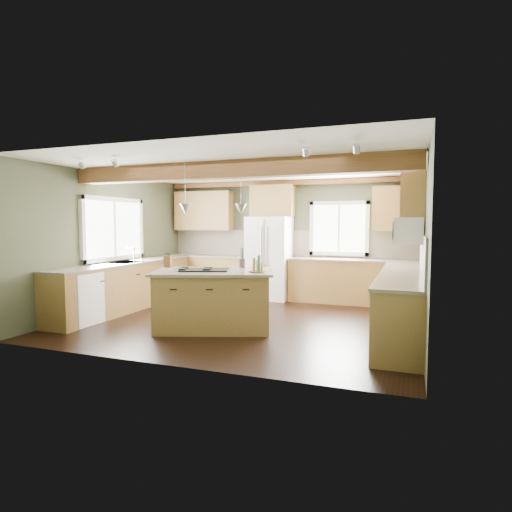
% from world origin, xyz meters
% --- Properties ---
extents(floor, '(5.60, 5.60, 0.00)m').
position_xyz_m(floor, '(0.00, 0.00, 0.00)').
color(floor, black).
rests_on(floor, ground).
extents(ceiling, '(5.60, 5.60, 0.00)m').
position_xyz_m(ceiling, '(0.00, 0.00, 2.60)').
color(ceiling, silver).
rests_on(ceiling, wall_back).
extents(wall_back, '(5.60, 0.00, 5.60)m').
position_xyz_m(wall_back, '(0.00, 2.50, 1.30)').
color(wall_back, '#434833').
rests_on(wall_back, ground).
extents(wall_left, '(0.00, 5.00, 5.00)m').
position_xyz_m(wall_left, '(-2.80, 0.00, 1.30)').
color(wall_left, '#434833').
rests_on(wall_left, ground).
extents(wall_right, '(0.00, 5.00, 5.00)m').
position_xyz_m(wall_right, '(2.80, 0.00, 1.30)').
color(wall_right, '#434833').
rests_on(wall_right, ground).
extents(ceiling_beam, '(5.55, 0.26, 0.26)m').
position_xyz_m(ceiling_beam, '(0.00, -0.70, 2.47)').
color(ceiling_beam, '#4D2C16').
rests_on(ceiling_beam, ceiling).
extents(soffit_trim, '(5.55, 0.20, 0.10)m').
position_xyz_m(soffit_trim, '(0.00, 2.40, 2.54)').
color(soffit_trim, '#4D2C16').
rests_on(soffit_trim, ceiling).
extents(backsplash_back, '(5.58, 0.03, 0.58)m').
position_xyz_m(backsplash_back, '(0.00, 2.48, 1.21)').
color(backsplash_back, brown).
rests_on(backsplash_back, wall_back).
extents(backsplash_right, '(0.03, 3.70, 0.58)m').
position_xyz_m(backsplash_right, '(2.78, 0.05, 1.21)').
color(backsplash_right, brown).
rests_on(backsplash_right, wall_right).
extents(base_cab_back_left, '(2.02, 0.60, 0.88)m').
position_xyz_m(base_cab_back_left, '(-1.79, 2.20, 0.44)').
color(base_cab_back_left, brown).
rests_on(base_cab_back_left, floor).
extents(counter_back_left, '(2.06, 0.64, 0.04)m').
position_xyz_m(counter_back_left, '(-1.79, 2.20, 0.90)').
color(counter_back_left, '#4A4136').
rests_on(counter_back_left, base_cab_back_left).
extents(base_cab_back_right, '(2.62, 0.60, 0.88)m').
position_xyz_m(base_cab_back_right, '(1.49, 2.20, 0.44)').
color(base_cab_back_right, brown).
rests_on(base_cab_back_right, floor).
extents(counter_back_right, '(2.66, 0.64, 0.04)m').
position_xyz_m(counter_back_right, '(1.49, 2.20, 0.90)').
color(counter_back_right, '#4A4136').
rests_on(counter_back_right, base_cab_back_right).
extents(base_cab_left, '(0.60, 3.70, 0.88)m').
position_xyz_m(base_cab_left, '(-2.50, 0.05, 0.44)').
color(base_cab_left, brown).
rests_on(base_cab_left, floor).
extents(counter_left, '(0.64, 3.74, 0.04)m').
position_xyz_m(counter_left, '(-2.50, 0.05, 0.90)').
color(counter_left, '#4A4136').
rests_on(counter_left, base_cab_left).
extents(base_cab_right, '(0.60, 3.70, 0.88)m').
position_xyz_m(base_cab_right, '(2.50, 0.05, 0.44)').
color(base_cab_right, brown).
rests_on(base_cab_right, floor).
extents(counter_right, '(0.64, 3.74, 0.04)m').
position_xyz_m(counter_right, '(2.50, 0.05, 0.90)').
color(counter_right, '#4A4136').
rests_on(counter_right, base_cab_right).
extents(upper_cab_back_left, '(1.40, 0.35, 0.90)m').
position_xyz_m(upper_cab_back_left, '(-1.99, 2.33, 1.95)').
color(upper_cab_back_left, brown).
rests_on(upper_cab_back_left, wall_back).
extents(upper_cab_over_fridge, '(0.96, 0.35, 0.70)m').
position_xyz_m(upper_cab_over_fridge, '(-0.30, 2.33, 2.15)').
color(upper_cab_over_fridge, brown).
rests_on(upper_cab_over_fridge, wall_back).
extents(upper_cab_right, '(0.35, 2.20, 0.90)m').
position_xyz_m(upper_cab_right, '(2.62, 0.90, 1.95)').
color(upper_cab_right, brown).
rests_on(upper_cab_right, wall_right).
extents(upper_cab_back_corner, '(0.90, 0.35, 0.90)m').
position_xyz_m(upper_cab_back_corner, '(2.30, 2.33, 1.95)').
color(upper_cab_back_corner, brown).
rests_on(upper_cab_back_corner, wall_back).
extents(window_left, '(0.04, 1.60, 1.05)m').
position_xyz_m(window_left, '(-2.78, 0.05, 1.55)').
color(window_left, white).
rests_on(window_left, wall_left).
extents(window_back, '(1.10, 0.04, 1.00)m').
position_xyz_m(window_back, '(1.15, 2.48, 1.55)').
color(window_back, white).
rests_on(window_back, wall_back).
extents(sink, '(0.50, 0.65, 0.03)m').
position_xyz_m(sink, '(-2.50, 0.05, 0.91)').
color(sink, '#262628').
rests_on(sink, counter_left).
extents(faucet, '(0.02, 0.02, 0.28)m').
position_xyz_m(faucet, '(-2.32, 0.05, 1.05)').
color(faucet, '#B2B2B7').
rests_on(faucet, sink).
extents(dishwasher, '(0.60, 0.60, 0.84)m').
position_xyz_m(dishwasher, '(-2.49, -1.25, 0.43)').
color(dishwasher, white).
rests_on(dishwasher, floor).
extents(oven, '(0.60, 0.72, 0.84)m').
position_xyz_m(oven, '(2.49, -1.25, 0.43)').
color(oven, white).
rests_on(oven, floor).
extents(microwave, '(0.40, 0.70, 0.38)m').
position_xyz_m(microwave, '(2.58, -0.05, 1.55)').
color(microwave, white).
rests_on(microwave, wall_right).
extents(pendant_left, '(0.18, 0.18, 0.16)m').
position_xyz_m(pendant_left, '(-0.69, -0.84, 1.88)').
color(pendant_left, '#B2B2B7').
rests_on(pendant_left, ceiling).
extents(pendant_right, '(0.18, 0.18, 0.16)m').
position_xyz_m(pendant_right, '(0.12, -0.56, 1.88)').
color(pendant_right, '#B2B2B7').
rests_on(pendant_right, ceiling).
extents(refrigerator, '(0.90, 0.74, 1.80)m').
position_xyz_m(refrigerator, '(-0.30, 2.12, 0.90)').
color(refrigerator, white).
rests_on(refrigerator, floor).
extents(island, '(1.98, 1.57, 0.88)m').
position_xyz_m(island, '(-0.29, -0.70, 0.44)').
color(island, brown).
rests_on(island, floor).
extents(island_top, '(2.12, 1.71, 0.04)m').
position_xyz_m(island_top, '(-0.29, -0.70, 0.90)').
color(island_top, '#4A4136').
rests_on(island_top, island).
extents(cooktop, '(0.87, 0.72, 0.02)m').
position_xyz_m(cooktop, '(-0.42, -0.75, 0.93)').
color(cooktop, black).
rests_on(cooktop, island_top).
extents(knife_block, '(0.13, 0.10, 0.19)m').
position_xyz_m(knife_block, '(-1.21, -0.54, 1.02)').
color(knife_block, brown).
rests_on(knife_block, island_top).
extents(utensil_crock, '(0.15, 0.15, 0.15)m').
position_xyz_m(utensil_crock, '(-0.03, -0.15, 1.00)').
color(utensil_crock, '#443D36').
rests_on(utensil_crock, island_top).
extents(bottle_tray, '(0.35, 0.35, 0.24)m').
position_xyz_m(bottle_tray, '(0.42, -0.68, 1.04)').
color(bottle_tray, brown).
rests_on(bottle_tray, island_top).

